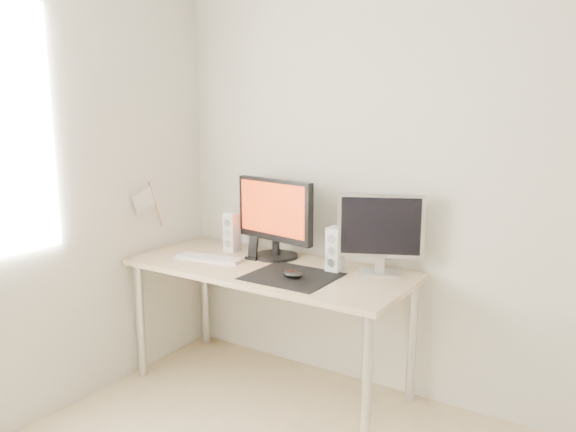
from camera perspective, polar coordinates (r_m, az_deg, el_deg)
The scene contains 11 objects.
wall_back at distance 2.98m, azimuth 17.18°, elevation 3.74°, with size 3.50×3.50×0.00m, color silver.
mousepad at distance 2.95m, azimuth 0.42°, elevation -6.14°, with size 0.45×0.40×0.00m, color black.
mouse at distance 2.91m, azimuth 0.43°, elevation -5.94°, with size 0.11×0.07×0.04m, color black.
desk at distance 3.16m, azimuth -1.90°, elevation -6.47°, with size 1.60×0.70×0.73m.
main_monitor at distance 3.26m, azimuth -1.36°, elevation 0.08°, with size 0.55×0.30×0.47m.
second_monitor at distance 2.97m, azimuth 9.38°, elevation -1.41°, with size 0.43×0.24×0.43m.
speaker_left at distance 3.46m, azimuth -5.70°, elevation -1.62°, with size 0.08×0.09×0.24m.
speaker_right at distance 3.03m, azimuth 4.80°, elevation -3.40°, with size 0.08×0.09×0.24m.
keyboard at distance 3.31m, azimuth -8.03°, elevation -4.25°, with size 0.43×0.18×0.02m.
phone_dock at distance 3.28m, azimuth -3.56°, elevation -3.69°, with size 0.08×0.07×0.14m.
pennant at distance 3.47m, azimuth -14.08°, elevation 1.49°, with size 0.01×0.23×0.29m.
Camera 1 is at (0.79, -1.10, 1.60)m, focal length 35.00 mm.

